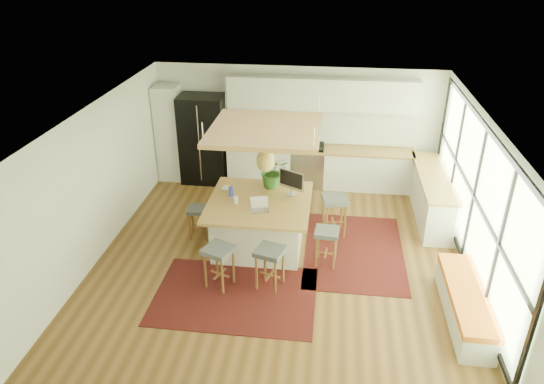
# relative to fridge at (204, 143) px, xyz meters

# --- Properties ---
(floor) EXTENTS (7.00, 7.00, 0.00)m
(floor) POSITION_rel_fridge_xyz_m (2.14, -3.16, -0.93)
(floor) COLOR brown
(floor) RESTS_ON ground
(ceiling) EXTENTS (7.00, 7.00, 0.00)m
(ceiling) POSITION_rel_fridge_xyz_m (2.14, -3.16, 1.78)
(ceiling) COLOR white
(ceiling) RESTS_ON ground
(wall_back) EXTENTS (6.50, 0.00, 6.50)m
(wall_back) POSITION_rel_fridge_xyz_m (2.14, 0.34, 0.42)
(wall_back) COLOR silver
(wall_back) RESTS_ON ground
(wall_front) EXTENTS (6.50, 0.00, 6.50)m
(wall_front) POSITION_rel_fridge_xyz_m (2.14, -6.66, 0.42)
(wall_front) COLOR silver
(wall_front) RESTS_ON ground
(wall_left) EXTENTS (0.00, 7.00, 7.00)m
(wall_left) POSITION_rel_fridge_xyz_m (-1.11, -3.16, 0.42)
(wall_left) COLOR silver
(wall_left) RESTS_ON ground
(wall_right) EXTENTS (0.00, 7.00, 7.00)m
(wall_right) POSITION_rel_fridge_xyz_m (5.39, -3.16, 0.42)
(wall_right) COLOR silver
(wall_right) RESTS_ON ground
(window_wall) EXTENTS (0.10, 6.20, 2.60)m
(window_wall) POSITION_rel_fridge_xyz_m (5.36, -3.16, 0.47)
(window_wall) COLOR black
(window_wall) RESTS_ON wall_right
(pantry) EXTENTS (0.55, 0.60, 2.25)m
(pantry) POSITION_rel_fridge_xyz_m (-0.81, 0.02, 0.20)
(pantry) COLOR silver
(pantry) RESTS_ON floor
(back_counter_base) EXTENTS (4.20, 0.60, 0.88)m
(back_counter_base) POSITION_rel_fridge_xyz_m (2.69, 0.02, -0.49)
(back_counter_base) COLOR silver
(back_counter_base) RESTS_ON floor
(back_counter_top) EXTENTS (4.24, 0.64, 0.05)m
(back_counter_top) POSITION_rel_fridge_xyz_m (2.69, 0.02, -0.03)
(back_counter_top) COLOR olive
(back_counter_top) RESTS_ON back_counter_base
(backsplash) EXTENTS (4.20, 0.02, 0.80)m
(backsplash) POSITION_rel_fridge_xyz_m (2.69, 0.32, 0.43)
(backsplash) COLOR white
(backsplash) RESTS_ON wall_back
(upper_cabinets) EXTENTS (4.20, 0.34, 0.70)m
(upper_cabinets) POSITION_rel_fridge_xyz_m (2.69, 0.16, 1.22)
(upper_cabinets) COLOR silver
(upper_cabinets) RESTS_ON wall_back
(range) EXTENTS (0.76, 0.62, 1.00)m
(range) POSITION_rel_fridge_xyz_m (2.44, 0.02, -0.43)
(range) COLOR #A5A5AA
(range) RESTS_ON floor
(right_counter_base) EXTENTS (0.60, 2.50, 0.88)m
(right_counter_base) POSITION_rel_fridge_xyz_m (5.07, -1.16, -0.49)
(right_counter_base) COLOR silver
(right_counter_base) RESTS_ON floor
(right_counter_top) EXTENTS (0.64, 2.54, 0.05)m
(right_counter_top) POSITION_rel_fridge_xyz_m (5.07, -1.16, -0.03)
(right_counter_top) COLOR olive
(right_counter_top) RESTS_ON right_counter_base
(window_bench) EXTENTS (0.52, 2.00, 0.50)m
(window_bench) POSITION_rel_fridge_xyz_m (5.09, -4.36, -0.68)
(window_bench) COLOR silver
(window_bench) RESTS_ON floor
(ceiling_panel) EXTENTS (1.86, 1.86, 0.80)m
(ceiling_panel) POSITION_rel_fridge_xyz_m (1.84, -2.76, 1.12)
(ceiling_panel) COLOR olive
(ceiling_panel) RESTS_ON ceiling
(rug_near) EXTENTS (2.60, 1.80, 0.01)m
(rug_near) POSITION_rel_fridge_xyz_m (1.54, -4.29, -0.92)
(rug_near) COLOR black
(rug_near) RESTS_ON floor
(rug_right) EXTENTS (1.80, 2.60, 0.01)m
(rug_right) POSITION_rel_fridge_xyz_m (3.48, -2.71, -0.92)
(rug_right) COLOR black
(rug_right) RESTS_ON floor
(fridge) EXTENTS (1.03, 0.81, 2.06)m
(fridge) POSITION_rel_fridge_xyz_m (0.00, 0.00, 0.00)
(fridge) COLOR black
(fridge) RESTS_ON floor
(island) EXTENTS (1.85, 1.85, 0.93)m
(island) POSITION_rel_fridge_xyz_m (1.71, -2.71, -0.46)
(island) COLOR olive
(island) RESTS_ON floor
(stool_near_left) EXTENTS (0.57, 0.57, 0.74)m
(stool_near_left) POSITION_rel_fridge_xyz_m (1.24, -4.04, -0.57)
(stool_near_left) COLOR #42474A
(stool_near_left) RESTS_ON floor
(stool_near_right) EXTENTS (0.54, 0.54, 0.74)m
(stool_near_right) POSITION_rel_fridge_xyz_m (2.07, -3.97, -0.57)
(stool_near_right) COLOR #42474A
(stool_near_right) RESTS_ON floor
(stool_right_front) EXTENTS (0.44, 0.44, 0.69)m
(stool_right_front) POSITION_rel_fridge_xyz_m (2.96, -3.19, -0.57)
(stool_right_front) COLOR #42474A
(stool_right_front) RESTS_ON floor
(stool_right_back) EXTENTS (0.55, 0.55, 0.79)m
(stool_right_back) POSITION_rel_fridge_xyz_m (3.08, -2.13, -0.57)
(stool_right_back) COLOR #42474A
(stool_right_back) RESTS_ON floor
(stool_left_side) EXTENTS (0.41, 0.41, 0.63)m
(stool_left_side) POSITION_rel_fridge_xyz_m (0.50, -2.57, -0.57)
(stool_left_side) COLOR #42474A
(stool_left_side) RESTS_ON floor
(laptop) EXTENTS (0.38, 0.40, 0.23)m
(laptop) POSITION_rel_fridge_xyz_m (1.77, -3.07, 0.12)
(laptop) COLOR #A5A5AA
(laptop) RESTS_ON island
(monitor) EXTENTS (0.56, 0.43, 0.50)m
(monitor) POSITION_rel_fridge_xyz_m (2.26, -2.40, 0.26)
(monitor) COLOR #A5A5AA
(monitor) RESTS_ON island
(microwave) EXTENTS (0.55, 0.31, 0.37)m
(microwave) POSITION_rel_fridge_xyz_m (1.21, -0.03, 0.19)
(microwave) COLOR #A5A5AA
(microwave) RESTS_ON back_counter_top
(island_plant) EXTENTS (0.72, 0.77, 0.51)m
(island_plant) POSITION_rel_fridge_xyz_m (1.87, -2.09, 0.26)
(island_plant) COLOR #1E4C19
(island_plant) RESTS_ON island
(island_bowl) EXTENTS (0.22, 0.22, 0.05)m
(island_bowl) POSITION_rel_fridge_xyz_m (1.04, -2.35, 0.03)
(island_bowl) COLOR beige
(island_bowl) RESTS_ON island
(island_bottle_0) EXTENTS (0.07, 0.07, 0.19)m
(island_bottle_0) POSITION_rel_fridge_xyz_m (1.16, -2.61, 0.10)
(island_bottle_0) COLOR blue
(island_bottle_0) RESTS_ON island
(island_bottle_1) EXTENTS (0.07, 0.07, 0.19)m
(island_bottle_1) POSITION_rel_fridge_xyz_m (1.31, -2.86, 0.10)
(island_bottle_1) COLOR white
(island_bottle_1) RESTS_ON island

